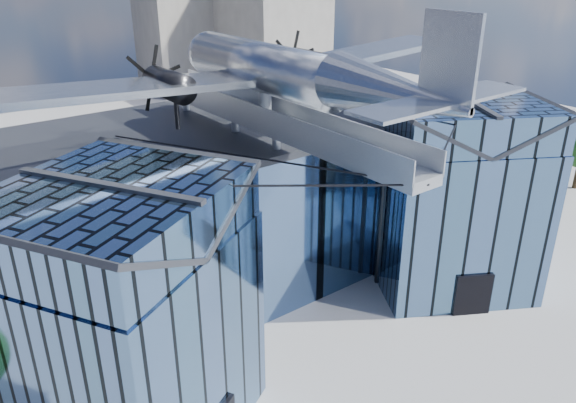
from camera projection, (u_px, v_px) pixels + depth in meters
ground_plane at (310, 330)px, 31.47m from camera, size 120.00×120.00×0.00m
museum at (249, 206)px, 33.42m from camera, size 32.88×24.50×17.60m
bg_towers at (43, 41)px, 64.78m from camera, size 77.00×24.50×26.00m
tree_plaza_e at (530, 159)px, 45.16m from camera, size 4.88×4.88×6.11m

